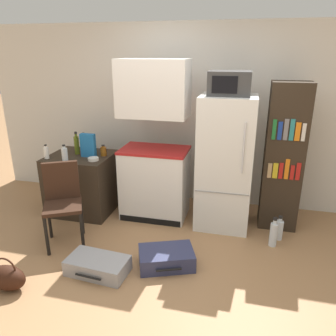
% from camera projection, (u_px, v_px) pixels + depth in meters
% --- Properties ---
extents(ground_plane, '(24.00, 24.00, 0.00)m').
position_uv_depth(ground_plane, '(152.00, 282.00, 3.11)').
color(ground_plane, '#A3754C').
extents(wall_back, '(6.40, 0.10, 2.43)m').
position_uv_depth(wall_back, '(206.00, 117.00, 4.49)').
color(wall_back, silver).
rests_on(wall_back, ground_plane).
extents(side_table, '(0.81, 0.72, 0.79)m').
position_uv_depth(side_table, '(83.00, 183.00, 4.41)').
color(side_table, '#2D2319').
rests_on(side_table, ground_plane).
extents(kitchen_hutch, '(0.85, 0.55, 1.99)m').
position_uv_depth(kitchen_hutch, '(154.00, 149.00, 4.10)').
color(kitchen_hutch, white).
rests_on(kitchen_hutch, ground_plane).
extents(refrigerator, '(0.64, 0.62, 1.60)m').
position_uv_depth(refrigerator, '(225.00, 163.00, 3.91)').
color(refrigerator, silver).
rests_on(refrigerator, ground_plane).
extents(microwave, '(0.46, 0.37, 0.26)m').
position_uv_depth(microwave, '(230.00, 83.00, 3.60)').
color(microwave, '#333333').
rests_on(microwave, refrigerator).
extents(bookshelf, '(0.44, 0.34, 1.76)m').
position_uv_depth(bookshelf, '(284.00, 158.00, 3.86)').
color(bookshelf, '#2D2319').
rests_on(bookshelf, ground_plane).
extents(bottle_wine_dark, '(0.06, 0.06, 0.24)m').
position_uv_depth(bottle_wine_dark, '(84.00, 143.00, 4.47)').
color(bottle_wine_dark, black).
rests_on(bottle_wine_dark, side_table).
extents(bottle_amber_beer, '(0.08, 0.08, 0.14)m').
position_uv_depth(bottle_amber_beer, '(103.00, 151.00, 4.24)').
color(bottle_amber_beer, brown).
rests_on(bottle_amber_beer, side_table).
extents(bottle_olive_oil, '(0.06, 0.06, 0.30)m').
position_uv_depth(bottle_olive_oil, '(77.00, 145.00, 4.29)').
color(bottle_olive_oil, '#566619').
rests_on(bottle_olive_oil, side_table).
extents(bottle_clear_short, '(0.07, 0.07, 0.20)m').
position_uv_depth(bottle_clear_short, '(65.00, 154.00, 4.04)').
color(bottle_clear_short, silver).
rests_on(bottle_clear_short, side_table).
extents(bottle_milk_white, '(0.06, 0.06, 0.18)m').
position_uv_depth(bottle_milk_white, '(46.00, 153.00, 4.12)').
color(bottle_milk_white, white).
rests_on(bottle_milk_white, side_table).
extents(bowl, '(0.13, 0.13, 0.04)m').
position_uv_depth(bowl, '(93.00, 159.00, 4.07)').
color(bowl, silver).
rests_on(bowl, side_table).
extents(cereal_box, '(0.19, 0.07, 0.30)m').
position_uv_depth(cereal_box, '(88.00, 145.00, 4.17)').
color(cereal_box, '#1E66A8').
rests_on(cereal_box, side_table).
extents(chair, '(0.54, 0.54, 0.92)m').
position_uv_depth(chair, '(62.00, 196.00, 3.63)').
color(chair, black).
rests_on(chair, ground_plane).
extents(suitcase_large_flat, '(0.64, 0.53, 0.17)m').
position_uv_depth(suitcase_large_flat, '(166.00, 258.00, 3.33)').
color(suitcase_large_flat, navy).
rests_on(suitcase_large_flat, ground_plane).
extents(suitcase_small_flat, '(0.62, 0.39, 0.16)m').
position_uv_depth(suitcase_small_flat, '(98.00, 266.00, 3.22)').
color(suitcase_small_flat, '#99999E').
rests_on(suitcase_small_flat, ground_plane).
extents(handbag, '(0.36, 0.20, 0.33)m').
position_uv_depth(handbag, '(7.00, 277.00, 2.98)').
color(handbag, '#33190F').
rests_on(handbag, ground_plane).
extents(water_bottle_front, '(0.09, 0.09, 0.30)m').
position_uv_depth(water_bottle_front, '(279.00, 229.00, 3.79)').
color(water_bottle_front, silver).
rests_on(water_bottle_front, ground_plane).
extents(water_bottle_middle, '(0.09, 0.09, 0.35)m').
position_uv_depth(water_bottle_middle, '(273.00, 234.00, 3.65)').
color(water_bottle_middle, silver).
rests_on(water_bottle_middle, ground_plane).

